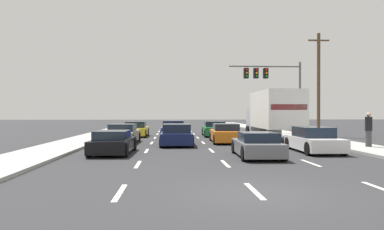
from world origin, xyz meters
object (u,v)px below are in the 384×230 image
car_green (215,129)px  box_truck (273,113)px  car_navy (177,135)px  pedestrian_near_corner (369,129)px  car_tan (123,135)px  car_yellow (136,130)px  car_blue (174,130)px  traffic_signal_mast (268,78)px  car_white (314,140)px  utility_pole_mid (319,83)px  car_black (113,143)px  car_orange (226,134)px  car_gray (257,145)px

car_green → box_truck: (3.57, -5.24, 1.41)m
car_navy → pedestrian_near_corner: size_ratio=2.33×
car_tan → car_green: size_ratio=1.06×
car_yellow → box_truck: 11.54m
car_blue → traffic_signal_mast: 10.85m
car_white → car_yellow: bearing=128.8°
car_green → traffic_signal_mast: traffic_signal_mast is taller
car_blue → utility_pole_mid: bearing=3.2°
car_blue → car_green: bearing=17.0°
car_black → utility_pole_mid: size_ratio=0.48×
utility_pole_mid → car_tan: bearing=-157.8°
car_black → car_white: bearing=1.6°
traffic_signal_mast → pedestrian_near_corner: traffic_signal_mast is taller
car_tan → box_truck: 10.60m
car_tan → car_orange: 6.78m
car_tan → car_navy: (3.49, -1.55, 0.03)m
box_truck → traffic_signal_mast: (1.84, 8.41, 3.22)m
car_black → car_blue: car_blue is taller
car_white → utility_pole_mid: bearing=66.7°
car_orange → utility_pole_mid: size_ratio=0.49×
car_yellow → car_blue: car_blue is taller
car_navy → car_orange: 3.71m
car_blue → car_gray: 13.99m
box_truck → car_green: bearing=124.3°
car_black → car_orange: 8.98m
car_navy → box_truck: bearing=24.1°
car_black → car_orange: car_orange is taller
car_blue → car_orange: (3.42, -5.55, -0.02)m
car_tan → box_truck: bearing=8.5°
car_white → car_blue: bearing=121.4°
car_tan → pedestrian_near_corner: size_ratio=2.43×
car_orange → car_black: bearing=-135.8°
car_white → utility_pole_mid: 13.85m
car_blue → car_green: car_blue is taller
car_blue → car_yellow: bearing=160.4°
car_blue → car_black: bearing=-104.3°
car_yellow → car_gray: size_ratio=1.00×
car_black → pedestrian_near_corner: bearing=6.3°
car_orange → traffic_signal_mast: size_ratio=0.62×
car_black → traffic_signal_mast: traffic_signal_mast is taller
car_yellow → car_tan: bearing=-91.9°
car_tan → box_truck: size_ratio=0.57×
car_orange → traffic_signal_mast: 12.12m
car_tan → car_green: (6.83, 6.78, 0.01)m
box_truck → utility_pole_mid: size_ratio=0.90×
car_tan → car_gray: size_ratio=1.09×
box_truck → car_yellow: bearing=152.5°
car_yellow → car_black: car_yellow is taller
box_truck → pedestrian_near_corner: box_truck is taller
car_black → car_gray: (6.68, -1.68, -0.00)m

